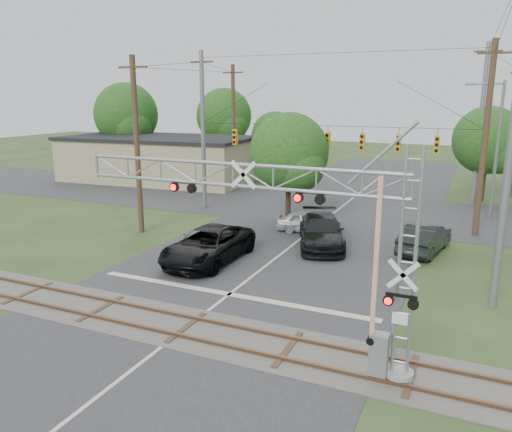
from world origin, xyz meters
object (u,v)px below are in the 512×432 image
at_px(commercial_building, 159,158).
at_px(streetlight, 495,143).
at_px(crossing_gantry, 296,227).
at_px(traffic_signal_span, 341,137).
at_px(pickup_black, 208,245).
at_px(car_dark, 321,231).
at_px(sedan_silver, 308,221).

height_order(commercial_building, streetlight, streetlight).
distance_m(crossing_gantry, traffic_signal_span, 18.72).
bearing_deg(traffic_signal_span, pickup_black, -109.61).
xyz_separation_m(crossing_gantry, car_dark, (-2.81, 12.39, -3.57)).
xyz_separation_m(pickup_black, sedan_silver, (2.84, 7.61, -0.21)).
bearing_deg(car_dark, traffic_signal_span, 76.39).
distance_m(crossing_gantry, streetlight, 24.24).
relative_size(traffic_signal_span, sedan_silver, 4.97).
bearing_deg(crossing_gantry, commercial_building, 131.33).
bearing_deg(commercial_building, crossing_gantry, -52.38).
height_order(car_dark, sedan_silver, car_dark).
height_order(crossing_gantry, traffic_signal_span, traffic_signal_span).
bearing_deg(pickup_black, car_dark, 47.92).
xyz_separation_m(traffic_signal_span, car_dark, (0.63, -5.97, -4.83)).
bearing_deg(crossing_gantry, pickup_black, 134.69).
distance_m(traffic_signal_span, commercial_building, 23.28).
height_order(crossing_gantry, car_dark, crossing_gantry).
bearing_deg(crossing_gantry, streetlight, 76.02).
height_order(traffic_signal_span, commercial_building, traffic_signal_span).
bearing_deg(traffic_signal_span, car_dark, -83.99).
distance_m(pickup_black, sedan_silver, 8.12).
bearing_deg(sedan_silver, crossing_gantry, -176.63).
distance_m(traffic_signal_span, car_dark, 7.70).
bearing_deg(crossing_gantry, car_dark, 102.76).
height_order(car_dark, commercial_building, commercial_building).
height_order(crossing_gantry, pickup_black, crossing_gantry).
distance_m(crossing_gantry, sedan_silver, 16.12).
relative_size(pickup_black, car_dark, 1.05).
relative_size(pickup_black, streetlight, 0.67).
bearing_deg(pickup_black, crossing_gantry, -45.10).
bearing_deg(pickup_black, traffic_signal_span, 70.59).
bearing_deg(commercial_building, traffic_signal_span, -27.88).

